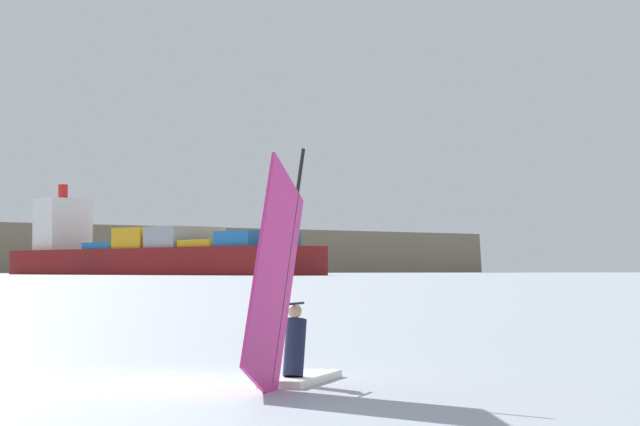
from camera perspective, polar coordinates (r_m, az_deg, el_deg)
ground_plane at (r=19.86m, az=-6.72°, el=-7.79°), size 4000.00×4000.00×0.00m
windsurfer at (r=18.91m, az=-1.51°, el=-5.19°), size 2.84×3.29×3.94m
cargo_ship at (r=476.16m, az=-8.02°, el=-1.87°), size 82.84×164.16×37.74m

